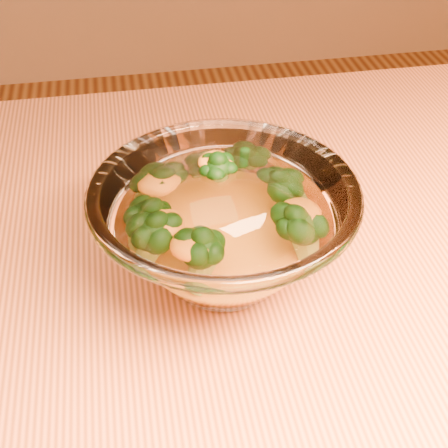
% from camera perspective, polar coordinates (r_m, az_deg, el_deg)
% --- Properties ---
extents(table, '(1.20, 0.80, 0.75)m').
position_cam_1_polar(table, '(0.55, -3.25, -17.15)').
color(table, '#C2663A').
rests_on(table, ground).
extents(glass_bowl, '(0.21, 0.21, 0.09)m').
position_cam_1_polar(glass_bowl, '(0.48, -0.00, -0.41)').
color(glass_bowl, white).
rests_on(glass_bowl, table).
extents(cheese_sauce, '(0.10, 0.10, 0.03)m').
position_cam_1_polar(cheese_sauce, '(0.50, 0.00, -2.11)').
color(cheese_sauce, orange).
rests_on(cheese_sauce, glass_bowl).
extents(broccoli_heap, '(0.14, 0.14, 0.06)m').
position_cam_1_polar(broccoli_heap, '(0.49, -0.81, 1.60)').
color(broccoli_heap, black).
rests_on(broccoli_heap, cheese_sauce).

